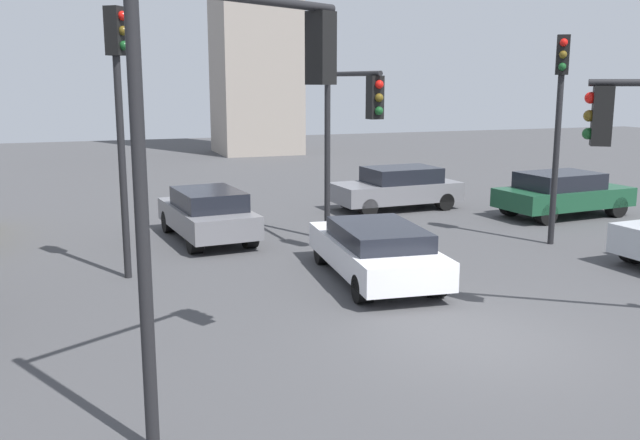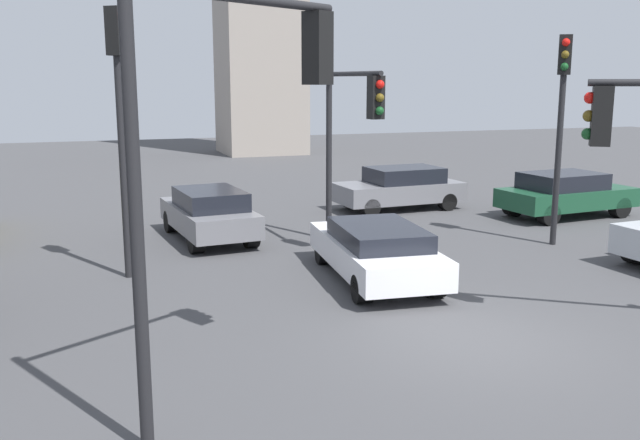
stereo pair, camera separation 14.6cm
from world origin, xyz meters
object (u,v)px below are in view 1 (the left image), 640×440
object	(u,v)px
traffic_light_3	(560,101)
car_0	(562,193)
traffic_light_2	(350,119)
traffic_light_4	(119,95)
car_6	(397,187)
car_5	(208,213)
car_3	(376,250)
traffic_light_0	(239,110)

from	to	relation	value
traffic_light_3	car_0	distance (m)	5.19
traffic_light_2	traffic_light_4	bearing A→B (deg)	-86.64
traffic_light_4	car_6	xyz separation A→B (m)	(9.38, 5.68, -3.28)
car_0	car_5	size ratio (longest dim) A/B	1.05
car_5	car_6	size ratio (longest dim) A/B	0.98
traffic_light_2	traffic_light_4	world-z (taller)	traffic_light_4
car_3	car_6	distance (m)	8.80
traffic_light_2	car_5	xyz separation A→B (m)	(-3.23, 2.36, -2.62)
traffic_light_3	traffic_light_4	xyz separation A→B (m)	(-10.96, 0.47, 0.24)
car_5	car_3	bearing A→B (deg)	-157.35
traffic_light_3	car_6	xyz separation A→B (m)	(-1.58, 6.15, -3.05)
traffic_light_3	traffic_light_0	bearing A→B (deg)	-20.41
traffic_light_0	car_0	xyz separation A→B (m)	(12.87, 9.70, -3.20)
traffic_light_0	traffic_light_4	world-z (taller)	traffic_light_4
car_5	car_6	bearing A→B (deg)	-75.15
traffic_light_0	car_3	world-z (taller)	traffic_light_0
car_3	car_5	distance (m)	5.82
car_0	car_5	xyz separation A→B (m)	(-11.39, 0.47, -0.01)
traffic_light_4	traffic_light_3	bearing A→B (deg)	34.50
car_3	car_5	xyz separation A→B (m)	(-2.71, 5.14, 0.07)
traffic_light_0	car_0	bearing A→B (deg)	6.20
car_0	car_6	xyz separation A→B (m)	(-4.40, 3.02, -0.02)
car_0	traffic_light_2	bearing A→B (deg)	-172.10
traffic_light_3	traffic_light_4	size ratio (longest dim) A/B	0.94
traffic_light_0	car_6	xyz separation A→B (m)	(8.47, 12.71, -3.22)
car_6	car_0	bearing A→B (deg)	142.53
car_3	car_0	bearing A→B (deg)	-56.17
traffic_light_2	car_5	size ratio (longest dim) A/B	1.13
traffic_light_0	car_0	world-z (taller)	traffic_light_0
traffic_light_4	car_3	xyz separation A→B (m)	(5.11, -2.01, -3.35)
traffic_light_2	traffic_light_3	xyz separation A→B (m)	(5.34, -1.24, 0.42)
car_0	car_6	bearing A→B (deg)	140.45
car_0	traffic_light_3	bearing A→B (deg)	-137.20
traffic_light_4	car_3	bearing A→B (deg)	15.44
traffic_light_3	car_5	distance (m)	9.78
car_0	car_3	distance (m)	9.86
traffic_light_2	traffic_light_3	bearing A→B (deg)	72.46
car_3	traffic_light_3	bearing A→B (deg)	-69.69
car_5	traffic_light_0	bearing A→B (deg)	166.57
traffic_light_3	car_0	bearing A→B (deg)	174.35
car_0	car_5	bearing A→B (deg)	172.50
traffic_light_0	car_6	world-z (taller)	traffic_light_0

